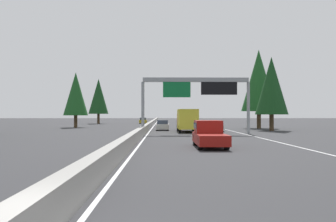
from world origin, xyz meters
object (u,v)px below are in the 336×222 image
pickup_far_right (209,134)px  conifer_left_mid (76,94)px  sedan_far_center (216,126)px  conifer_right_near (271,86)px  conifer_left_far (98,96)px  minivan_far_left (186,119)px  oncoming_near (143,121)px  sign_gantry_overhead (197,89)px  conifer_right_mid (259,81)px  sedan_mid_center (185,125)px  box_truck_mid_left (187,120)px  sedan_near_right (163,126)px

pickup_far_right → conifer_left_mid: (38.79, 18.43, 4.94)m
sedan_far_center → conifer_right_near: bearing=-78.3°
conifer_left_mid → conifer_left_far: bearing=1.4°
sedan_far_center → minivan_far_left: bearing=0.2°
minivan_far_left → conifer_right_near: 58.97m
pickup_far_right → conifer_left_mid: 43.23m
pickup_far_right → oncoming_near: size_ratio=1.27×
oncoming_near → conifer_left_mid: size_ratio=0.46×
oncoming_near → sign_gantry_overhead: bearing=10.1°
conifer_left_far → conifer_right_near: bearing=-142.1°
conifer_right_mid → conifer_left_mid: size_ratio=1.33×
oncoming_near → sedan_mid_center: bearing=13.5°
conifer_right_mid → conifer_left_mid: (4.72, 30.81, -1.96)m
sign_gantry_overhead → conifer_left_mid: bearing=41.4°
box_truck_mid_left → minivan_far_left: (61.15, -3.75, -0.66)m
sign_gantry_overhead → pickup_far_right: 17.60m
sign_gantry_overhead → conifer_left_far: conifer_left_far is taller
sign_gantry_overhead → minivan_far_left: size_ratio=2.54×
sedan_mid_center → sedan_near_right: same height
oncoming_near → conifer_right_near: (-41.59, -20.14, 5.62)m
conifer_right_mid → box_truck_mid_left: bearing=132.6°
oncoming_near → conifer_right_mid: bearing=31.8°
sign_gantry_overhead → oncoming_near: (50.17, 8.92, -4.55)m
conifer_right_near → conifer_right_mid: bearing=-2.8°
minivan_far_left → conifer_left_mid: bearing=153.8°
oncoming_near → conifer_right_near: bearing=25.8°
sedan_near_right → conifer_right_mid: 18.36m
pickup_far_right → conifer_right_mid: 36.90m
sign_gantry_overhead → conifer_left_mid: conifer_left_mid is taller
sedan_far_center → sedan_mid_center: same height
sedan_near_right → conifer_left_mid: size_ratio=0.46×
oncoming_near → conifer_right_mid: (-33.15, -20.55, 7.13)m
minivan_far_left → sedan_near_right: size_ratio=1.14×
box_truck_mid_left → sedan_near_right: size_ratio=1.93×
pickup_far_right → sedan_far_center: pickup_far_right is taller
sign_gantry_overhead → minivan_far_left: 66.92m
box_truck_mid_left → sedan_near_right: box_truck_mid_left is taller
oncoming_near → conifer_left_far: conifer_left_far is taller
pickup_far_right → sedan_mid_center: bearing=-0.5°
minivan_far_left → conifer_left_mid: conifer_left_mid is taller
conifer_left_mid → sedan_mid_center: bearing=-109.9°
sedan_near_right → conifer_left_mid: bearing=53.8°
pickup_far_right → minivan_far_left: bearing=-2.5°
sign_gantry_overhead → sedan_far_center: size_ratio=2.88×
sedan_near_right → conifer_right_mid: (6.37, -15.68, 7.13)m
pickup_far_right → conifer_left_far: bearing=16.2°
box_truck_mid_left → sedan_mid_center: box_truck_mid_left is taller
sign_gantry_overhead → conifer_right_mid: 20.78m
sign_gantry_overhead → box_truck_mid_left: bearing=8.5°
sedan_near_right → sedan_mid_center: bearing=-39.6°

